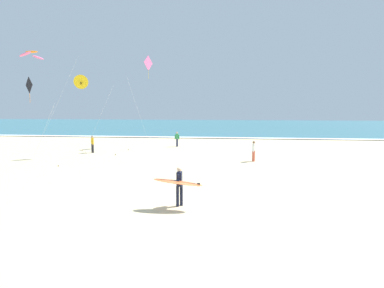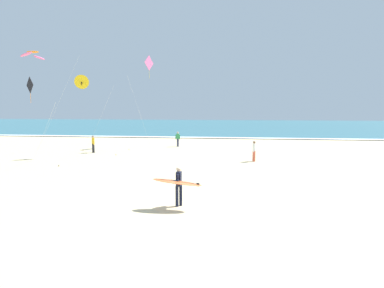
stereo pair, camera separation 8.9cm
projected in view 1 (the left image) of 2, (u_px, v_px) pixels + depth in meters
ground_plane at (197, 202)px, 13.86m from camera, size 160.00×160.00×0.00m
ocean_water at (223, 125)px, 71.83m from camera, size 160.00×60.00×0.08m
shoreline_foam at (219, 138)px, 42.53m from camera, size 160.00×1.56×0.01m
surfer_lead at (179, 183)px, 13.04m from camera, size 2.06×0.94×1.71m
kite_delta_golden_near at (81, 82)px, 26.28m from camera, size 3.19×1.13×6.91m
kite_diamond_charcoal_mid at (30, 87)px, 24.22m from camera, size 4.02×2.79×6.55m
kite_arc_amber_far at (32, 55)px, 29.63m from camera, size 5.28×2.45×9.51m
kite_diamond_rose_high at (148, 65)px, 32.84m from camera, size 1.59×4.15×9.61m
bystander_green_top at (177, 139)px, 33.37m from camera, size 0.50×0.22×1.59m
bystander_yellow_top at (92, 144)px, 28.84m from camera, size 0.34×0.41×1.59m
bystander_white_top at (254, 151)px, 24.23m from camera, size 0.25×0.49×1.59m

